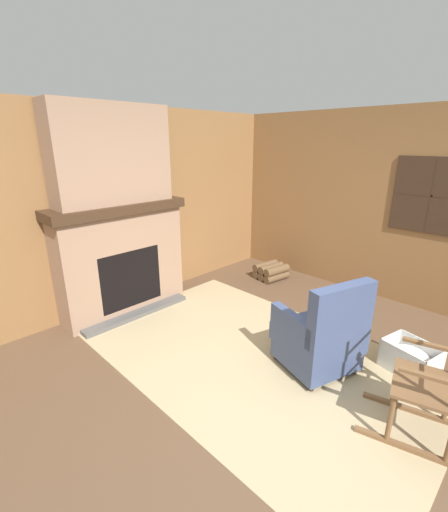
% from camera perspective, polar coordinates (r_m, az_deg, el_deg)
% --- Properties ---
extents(ground_plane, '(14.00, 14.00, 0.00)m').
position_cam_1_polar(ground_plane, '(3.09, 10.42, -23.89)').
color(ground_plane, brown).
extents(wood_panel_wall_left, '(0.06, 6.02, 2.50)m').
position_cam_1_polar(wood_panel_wall_left, '(4.48, -18.80, 6.99)').
color(wood_panel_wall_left, olive).
rests_on(wood_panel_wall_left, ground).
extents(wood_panel_wall_back, '(6.02, 0.09, 2.50)m').
position_cam_1_polar(wood_panel_wall_back, '(4.91, 30.05, 6.49)').
color(wood_panel_wall_back, olive).
rests_on(wood_panel_wall_back, ground).
extents(fireplace_hearth, '(0.61, 1.65, 1.38)m').
position_cam_1_polar(fireplace_hearth, '(4.41, -16.61, -0.54)').
color(fireplace_hearth, '#9E7A60').
rests_on(fireplace_hearth, ground).
extents(chimney_breast, '(0.35, 1.36, 1.10)m').
position_cam_1_polar(chimney_breast, '(4.20, -18.30, 15.72)').
color(chimney_breast, '#9E7A60').
rests_on(chimney_breast, fireplace_hearth).
extents(area_rug, '(3.47, 2.19, 0.01)m').
position_cam_1_polar(area_rug, '(3.63, 4.93, -16.21)').
color(area_rug, tan).
rests_on(area_rug, ground).
extents(armchair, '(0.81, 0.82, 0.95)m').
position_cam_1_polar(armchair, '(3.37, 15.79, -12.85)').
color(armchair, '#3D4C75').
rests_on(armchair, ground).
extents(rocking_chair, '(0.89, 0.65, 1.33)m').
position_cam_1_polar(rocking_chair, '(2.96, 31.45, -18.08)').
color(rocking_chair, brown).
rests_on(rocking_chair, ground).
extents(firewood_stack, '(0.45, 0.50, 0.24)m').
position_cam_1_polar(firewood_stack, '(5.47, 7.82, -2.54)').
color(firewood_stack, brown).
rests_on(firewood_stack, ground).
extents(laundry_basket, '(0.51, 0.43, 0.29)m').
position_cam_1_polar(laundry_basket, '(3.77, 28.63, -14.72)').
color(laundry_basket, white).
rests_on(laundry_basket, ground).
extents(oil_lamp_vase, '(0.12, 0.12, 0.28)m').
position_cam_1_polar(oil_lamp_vase, '(4.15, -21.71, 9.07)').
color(oil_lamp_vase, silver).
rests_on(oil_lamp_vase, fireplace_hearth).
extents(storage_case, '(0.14, 0.24, 0.14)m').
position_cam_1_polar(storage_case, '(4.59, -11.01, 10.47)').
color(storage_case, brown).
rests_on(storage_case, fireplace_hearth).
extents(decorative_plate_on_mantel, '(0.07, 0.29, 0.29)m').
position_cam_1_polar(decorative_plate_on_mantel, '(4.26, -18.82, 10.19)').
color(decorative_plate_on_mantel, red).
rests_on(decorative_plate_on_mantel, fireplace_hearth).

